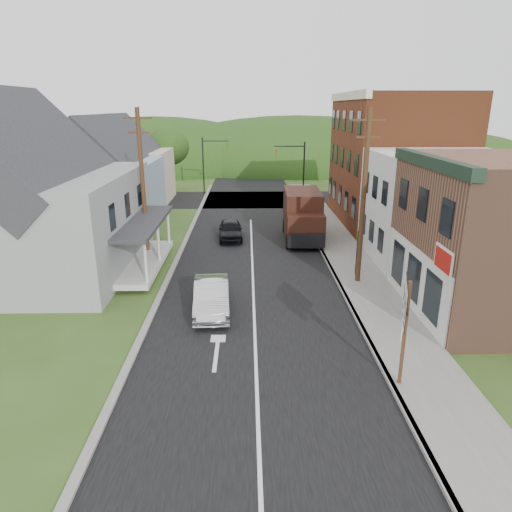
{
  "coord_description": "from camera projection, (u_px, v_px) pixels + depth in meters",
  "views": [
    {
      "loc": [
        -0.28,
        -19.21,
        8.97
      ],
      "look_at": [
        0.12,
        1.53,
        2.2
      ],
      "focal_mm": 32.0,
      "sensor_mm": 36.0,
      "label": 1
    }
  ],
  "objects": [
    {
      "name": "warning_sign",
      "position": [
        357.0,
        245.0,
        24.9
      ],
      "size": [
        0.21,
        0.7,
        2.61
      ],
      "rotation": [
        0.0,
        0.0,
        -0.27
      ],
      "color": "black",
      "rests_on": "sidewalk_right"
    },
    {
      "name": "tree_left_c",
      "position": [
        22.0,
        146.0,
        37.87
      ],
      "size": [
        5.8,
        5.8,
        8.41
      ],
      "color": "#382616",
      "rests_on": "ground"
    },
    {
      "name": "ground",
      "position": [
        254.0,
        311.0,
        21.05
      ],
      "size": [
        120.0,
        120.0,
        0.0
      ],
      "primitive_type": "plane",
      "color": "#2D4719",
      "rests_on": "ground"
    },
    {
      "name": "storefront_red",
      "position": [
        394.0,
        161.0,
        35.87
      ],
      "size": [
        8.0,
        12.0,
        10.0
      ],
      "primitive_type": "cube",
      "color": "brown",
      "rests_on": "ground"
    },
    {
      "name": "delivery_van",
      "position": [
        303.0,
        216.0,
        31.99
      ],
      "size": [
        2.69,
        6.18,
        3.42
      ],
      "rotation": [
        0.0,
        0.0,
        -0.03
      ],
      "color": "black",
      "rests_on": "ground"
    },
    {
      "name": "curb_left",
      "position": [
        178.0,
        257.0,
        28.55
      ],
      "size": [
        0.3,
        55.0,
        0.12
      ],
      "primitive_type": "cube",
      "color": "slate",
      "rests_on": "ground"
    },
    {
      "name": "house_gray",
      "position": [
        36.0,
        197.0,
        25.22
      ],
      "size": [
        10.2,
        12.24,
        8.35
      ],
      "color": "gray",
      "rests_on": "ground"
    },
    {
      "name": "silver_sedan",
      "position": [
        212.0,
        297.0,
        20.86
      ],
      "size": [
        1.83,
        4.54,
        1.47
      ],
      "primitive_type": "imported",
      "rotation": [
        0.0,
        0.0,
        0.06
      ],
      "color": "silver",
      "rests_on": "ground"
    },
    {
      "name": "traffic_signal_left",
      "position": [
        210.0,
        159.0,
        48.8
      ],
      "size": [
        2.87,
        0.2,
        6.0
      ],
      "color": "black",
      "rests_on": "ground"
    },
    {
      "name": "house_blue",
      "position": [
        111.0,
        178.0,
        35.86
      ],
      "size": [
        7.14,
        8.16,
        7.28
      ],
      "color": "#7C90A9",
      "rests_on": "ground"
    },
    {
      "name": "house_cream",
      "position": [
        132.0,
        164.0,
        44.41
      ],
      "size": [
        7.14,
        8.16,
        7.28
      ],
      "color": "#C3B497",
      "rests_on": "ground"
    },
    {
      "name": "tree_left_d",
      "position": [
        167.0,
        147.0,
        49.79
      ],
      "size": [
        4.8,
        4.8,
        6.94
      ],
      "color": "#382616",
      "rests_on": "ground"
    },
    {
      "name": "sidewalk_right",
      "position": [
        346.0,
        256.0,
        28.74
      ],
      "size": [
        2.8,
        55.0,
        0.15
      ],
      "primitive_type": "cube",
      "color": "slate",
      "rests_on": "ground"
    },
    {
      "name": "storefront_tan",
      "position": [
        509.0,
        237.0,
        20.17
      ],
      "size": [
        8.0,
        8.0,
        7.0
      ],
      "primitive_type": "cube",
      "color": "brown",
      "rests_on": "ground"
    },
    {
      "name": "cross_road",
      "position": [
        250.0,
        199.0,
        46.71
      ],
      "size": [
        60.0,
        9.0,
        0.02
      ],
      "primitive_type": "cube",
      "color": "black",
      "rests_on": "ground"
    },
    {
      "name": "utility_pole_right",
      "position": [
        363.0,
        197.0,
        23.04
      ],
      "size": [
        1.6,
        0.26,
        9.0
      ],
      "color": "#472D19",
      "rests_on": "ground"
    },
    {
      "name": "storefront_white",
      "position": [
        440.0,
        208.0,
        27.38
      ],
      "size": [
        8.0,
        7.0,
        6.5
      ],
      "primitive_type": "cube",
      "color": "silver",
      "rests_on": "ground"
    },
    {
      "name": "dark_sedan",
      "position": [
        231.0,
        230.0,
        32.4
      ],
      "size": [
        1.82,
        4.09,
        1.37
      ],
      "primitive_type": "imported",
      "rotation": [
        0.0,
        0.0,
        0.05
      ],
      "color": "black",
      "rests_on": "ground"
    },
    {
      "name": "curb_right",
      "position": [
        324.0,
        256.0,
        28.72
      ],
      "size": [
        0.2,
        55.0,
        0.15
      ],
      "primitive_type": "cube",
      "color": "slate",
      "rests_on": "ground"
    },
    {
      "name": "road",
      "position": [
        252.0,
        248.0,
        30.56
      ],
      "size": [
        9.0,
        90.0,
        0.02
      ],
      "primitive_type": "cube",
      "color": "black",
      "rests_on": "ground"
    },
    {
      "name": "route_sign_cluster",
      "position": [
        405.0,
        318.0,
        14.62
      ],
      "size": [
        0.69,
        2.02,
        3.66
      ],
      "rotation": [
        0.0,
        0.0,
        -0.3
      ],
      "color": "#472D19",
      "rests_on": "sidewalk_right"
    },
    {
      "name": "utility_pole_left",
      "position": [
        143.0,
        184.0,
        27.09
      ],
      "size": [
        1.6,
        0.26,
        9.0
      ],
      "color": "#472D19",
      "rests_on": "ground"
    },
    {
      "name": "traffic_signal_right",
      "position": [
        296.0,
        167.0,
        42.3
      ],
      "size": [
        2.87,
        0.2,
        6.0
      ],
      "color": "black",
      "rests_on": "ground"
    },
    {
      "name": "forested_ridge",
      "position": [
        249.0,
        166.0,
        73.33
      ],
      "size": [
        90.0,
        30.0,
        16.0
      ],
      "primitive_type": "ellipsoid",
      "color": "#18340F",
      "rests_on": "ground"
    }
  ]
}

